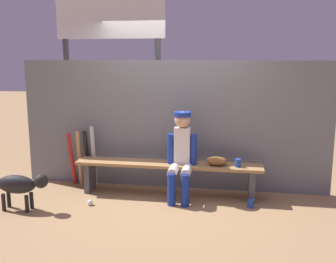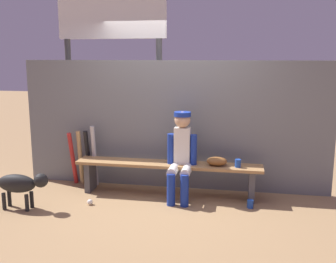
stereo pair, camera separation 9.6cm
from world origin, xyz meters
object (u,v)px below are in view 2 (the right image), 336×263
Objects in this scene: baseball_glove at (217,161)px; baseball at (90,202)px; player_seated at (181,153)px; bat_aluminum_silver at (94,156)px; dog at (21,184)px; cup_on_ground at (250,204)px; dugout_bench at (168,170)px; cup_on_bench at (238,163)px; bat_aluminum_black at (88,157)px; bat_aluminum_red at (73,158)px; bat_wood_tan at (80,158)px; scoreboard at (115,32)px.

baseball is (-1.63, -0.56, -0.49)m from baseball_glove.
player_seated is 1.28× the size of bat_aluminum_silver.
cup_on_ground is at bearing 11.13° from dog.
dugout_bench is at bearing 150.95° from player_seated.
dog reaches higher than baseball.
cup_on_bench is at bearing -7.53° from baseball_glove.
baseball is (0.34, -0.82, -0.39)m from bat_aluminum_black.
bat_aluminum_red is (-2.19, 0.20, -0.12)m from baseball_glove.
bat_aluminum_silver is at bearing 174.19° from baseball_glove.
baseball_glove is 0.33× the size of bat_wood_tan.
cup_on_ground is (2.54, -0.50, -0.37)m from bat_wood_tan.
bat_aluminum_red is (-0.35, 0.01, -0.06)m from bat_aluminum_silver.
bat_aluminum_silver is at bearing 170.83° from dugout_bench.
player_seated is at bearing 21.21° from baseball.
bat_wood_tan reaches higher than bat_aluminum_red.
bat_wood_tan is (-0.24, 0.03, -0.05)m from bat_aluminum_silver.
bat_aluminum_silver reaches higher than baseball_glove.
bat_aluminum_silver reaches higher than dugout_bench.
bat_aluminum_silver is 1.21m from dog.
bat_aluminum_black reaches higher than baseball.
bat_aluminum_silver is 1.10× the size of bat_aluminum_black.
cup_on_ground is at bearing -11.58° from bat_aluminum_silver.
scoreboard is at bearing 148.37° from baseball_glove.
bat_wood_tan reaches higher than baseball.
bat_aluminum_silver is (-1.16, 0.19, 0.10)m from dugout_bench.
bat_aluminum_silver is 1.11× the size of bat_wood_tan.
bat_aluminum_black is 7.74× the size of cup_on_ground.
dugout_bench is at bearing 177.77° from cup_on_bench.
dugout_bench is at bearing -7.48° from bat_aluminum_red.
player_seated is at bearing -13.92° from bat_aluminum_black.
bat_aluminum_black is 0.12m from bat_wood_tan.
cup_on_bench is at bearing -5.44° from bat_aluminum_red.
bat_aluminum_silver is at bearing 168.42° from cup_on_ground.
scoreboard reaches higher than baseball.
cup_on_bench is at bearing 125.51° from cup_on_ground.
bat_aluminum_black reaches higher than dog.
dugout_bench is 1.22m from cup_on_ground.
baseball_glove is 2.74m from scoreboard.
bat_aluminum_red is at bearing 169.69° from cup_on_ground.
scoreboard is at bearing 84.52° from bat_aluminum_silver.
bat_aluminum_silver reaches higher than bat_aluminum_black.
bat_aluminum_black is at bearing 19.65° from bat_wood_tan.
dog is at bearing -160.68° from baseball_glove.
bat_wood_tan is 1.02× the size of bat_aluminum_red.
cup_on_ground is 0.13× the size of dog.
scoreboard is at bearing 63.63° from bat_aluminum_red.
baseball_glove is 0.29m from cup_on_bench.
bat_aluminum_silver reaches higher than cup_on_ground.
bat_aluminum_black is at bearing 172.54° from baseball_glove.
cup_on_bench is (2.36, -0.26, 0.10)m from bat_wood_tan.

